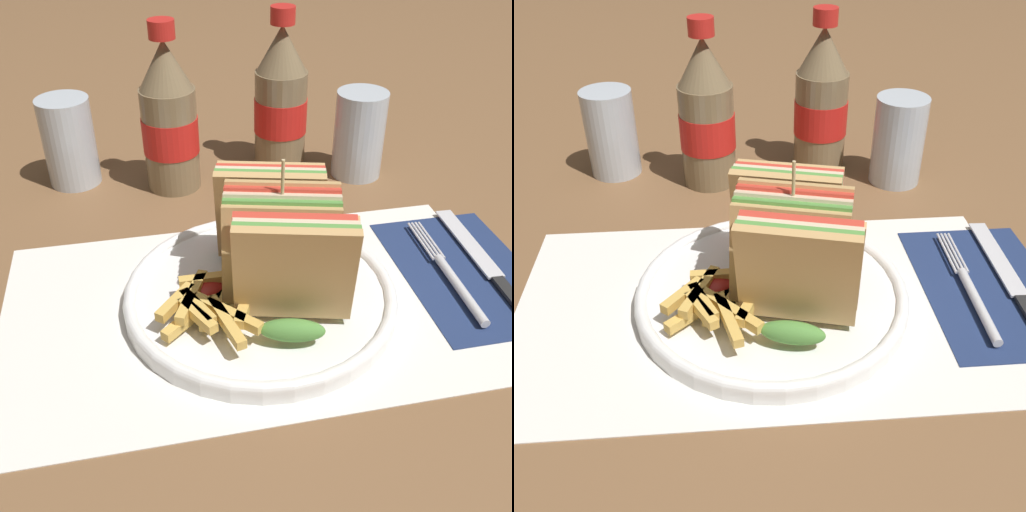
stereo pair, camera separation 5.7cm
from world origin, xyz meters
TOP-DOWN VIEW (x-y plane):
  - ground_plane at (0.00, 0.00)m, footprint 4.00×4.00m
  - placemat at (0.03, 0.02)m, footprint 0.48×0.28m
  - plate_main at (0.03, 0.03)m, footprint 0.26×0.26m
  - club_sandwich at (0.05, 0.03)m, footprint 0.12×0.18m
  - fries_pile at (-0.03, -0.00)m, footprint 0.09×0.10m
  - ketchup_blob at (-0.03, 0.03)m, footprint 0.04×0.03m
  - napkin at (0.24, 0.03)m, footprint 0.13×0.20m
  - fork at (0.22, 0.02)m, footprint 0.02×0.17m
  - knife at (0.27, 0.03)m, footprint 0.02×0.22m
  - coke_bottle_near at (-0.03, 0.28)m, footprint 0.07×0.07m
  - coke_bottle_far at (0.11, 0.31)m, footprint 0.07×0.07m
  - glass_near at (0.20, 0.26)m, footprint 0.06×0.06m
  - glass_far at (-0.15, 0.31)m, footprint 0.06×0.06m

SIDE VIEW (x-z plane):
  - ground_plane at x=0.00m, z-range 0.00..0.00m
  - placemat at x=0.03m, z-range 0.00..0.00m
  - napkin at x=0.24m, z-range 0.00..0.00m
  - knife at x=0.27m, z-range 0.00..0.01m
  - fork at x=0.22m, z-range 0.00..0.01m
  - plate_main at x=0.03m, z-range 0.00..0.02m
  - ketchup_blob at x=-0.03m, z-range 0.02..0.03m
  - fries_pile at x=-0.03m, z-range 0.02..0.04m
  - glass_near at x=0.20m, z-range -0.01..0.10m
  - glass_far at x=-0.15m, z-range -0.01..0.10m
  - club_sandwich at x=0.05m, z-range 0.00..0.13m
  - coke_bottle_near at x=-0.03m, z-range -0.01..0.19m
  - coke_bottle_far at x=0.11m, z-range -0.01..0.19m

